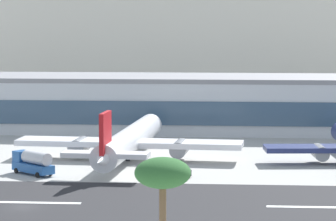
{
  "coord_description": "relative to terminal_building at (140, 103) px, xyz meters",
  "views": [
    {
      "loc": [
        29.81,
        -123.96,
        26.82
      ],
      "look_at": [
        16.48,
        46.77,
        8.69
      ],
      "focal_mm": 99.45,
      "sensor_mm": 36.0,
      "label": 1
    }
  ],
  "objects": [
    {
      "name": "ground_plane",
      "position": [
        -6.96,
        -85.59,
        -6.25
      ],
      "size": [
        1400.0,
        1400.0,
        0.0
      ],
      "primitive_type": "plane",
      "color": "#A8A8A3"
    },
    {
      "name": "runway_strip",
      "position": [
        -6.96,
        -82.41,
        -6.21
      ],
      "size": [
        800.0,
        32.31,
        0.08
      ],
      "primitive_type": "cube",
      "color": "#262628",
      "rests_on": "ground_plane"
    },
    {
      "name": "runway_centreline_dash_4",
      "position": [
        -5.36,
        -82.41,
        -6.16
      ],
      "size": [
        12.0,
        1.2,
        0.01
      ],
      "primitive_type": "cube",
      "color": "white",
      "rests_on": "runway_strip"
    },
    {
      "name": "runway_centreline_dash_5",
      "position": [
        32.59,
        -82.41,
        -6.16
      ],
      "size": [
        12.0,
        1.2,
        0.01
      ],
      "primitive_type": "cube",
      "color": "white",
      "rests_on": "runway_strip"
    },
    {
      "name": "terminal_building",
      "position": [
        0.0,
        0.0,
        0.0
      ],
      "size": [
        177.65,
        22.97,
        12.48
      ],
      "color": "silver",
      "rests_on": "ground_plane"
    },
    {
      "name": "distant_hotel_block",
      "position": [
        7.27,
        101.96,
        14.53
      ],
      "size": [
        145.09,
        33.18,
        41.55
      ],
      "primitive_type": "cube",
      "color": "beige",
      "rests_on": "ground_plane"
    },
    {
      "name": "airliner_red_tail_gate_1",
      "position": [
        2.65,
        -43.83,
        -2.77
      ],
      "size": [
        41.76,
        52.17,
        10.89
      ],
      "rotation": [
        0.0,
        0.0,
        1.5
      ],
      "color": "white",
      "rests_on": "ground_plane"
    },
    {
      "name": "service_fuel_truck_0",
      "position": [
        -11.36,
        -59.47,
        -4.22
      ],
      "size": [
        8.12,
        7.54,
        3.95
      ],
      "rotation": [
        0.0,
        0.0,
        2.43
      ],
      "color": "#23569E",
      "rests_on": "ground_plane"
    },
    {
      "name": "service_baggage_tug_1",
      "position": [
        13.33,
        -60.18,
        -5.2
      ],
      "size": [
        3.47,
        2.45,
        2.2
      ],
      "rotation": [
        0.0,
        0.0,
        3.36
      ],
      "color": "#2D3338",
      "rests_on": "ground_plane"
    },
    {
      "name": "palm_tree_0",
      "position": [
        16.06,
        -128.69,
        6.0
      ],
      "size": [
        5.03,
        5.03,
        14.06
      ],
      "color": "brown",
      "rests_on": "ground_plane"
    }
  ]
}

